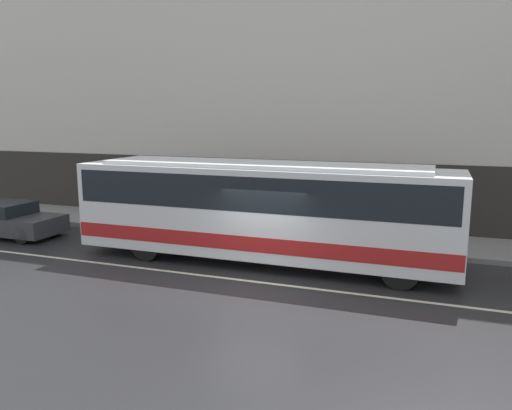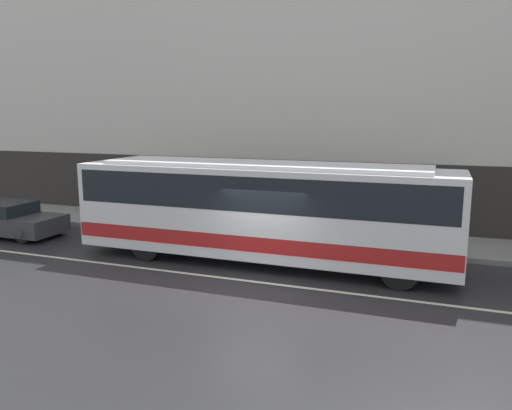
{
  "view_description": "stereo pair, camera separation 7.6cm",
  "coord_description": "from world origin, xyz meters",
  "views": [
    {
      "loc": [
        4.59,
        -12.55,
        4.61
      ],
      "look_at": [
        -0.66,
        1.86,
        1.83
      ],
      "focal_mm": 35.0,
      "sensor_mm": 36.0,
      "label": 1
    },
    {
      "loc": [
        4.67,
        -12.52,
        4.61
      ],
      "look_at": [
        -0.66,
        1.86,
        1.83
      ],
      "focal_mm": 35.0,
      "sensor_mm": 36.0,
      "label": 2
    }
  ],
  "objects": [
    {
      "name": "ground_plane",
      "position": [
        0.0,
        0.0,
        0.0
      ],
      "size": [
        60.0,
        60.0,
        0.0
      ],
      "primitive_type": "plane",
      "color": "#262628"
    },
    {
      "name": "sidewalk",
      "position": [
        0.0,
        5.55,
        0.09
      ],
      "size": [
        60.0,
        3.09,
        0.18
      ],
      "color": "gray",
      "rests_on": "ground_plane"
    },
    {
      "name": "building_facade",
      "position": [
        0.0,
        7.24,
        6.13
      ],
      "size": [
        60.0,
        0.35,
        12.67
      ],
      "color": "silver",
      "rests_on": "ground_plane"
    },
    {
      "name": "lane_stripe",
      "position": [
        0.0,
        0.0,
        0.0
      ],
      "size": [
        54.0,
        0.14,
        0.01
      ],
      "color": "beige",
      "rests_on": "ground_plane"
    },
    {
      "name": "transit_bus",
      "position": [
        -0.49,
        1.86,
        1.79
      ],
      "size": [
        11.87,
        2.49,
        3.17
      ],
      "color": "white",
      "rests_on": "ground_plane"
    },
    {
      "name": "sedan_dark_behind",
      "position": [
        -11.12,
        1.86,
        0.62
      ],
      "size": [
        4.73,
        1.86,
        1.3
      ],
      "color": "#38383D",
      "rests_on": "ground_plane"
    },
    {
      "name": "pedestrian_waiting",
      "position": [
        0.64,
        5.49,
        0.93
      ],
      "size": [
        0.36,
        0.36,
        1.62
      ],
      "color": "maroon",
      "rests_on": "sidewalk"
    }
  ]
}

